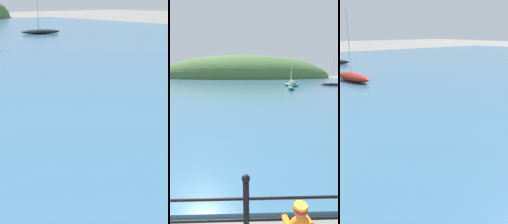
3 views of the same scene
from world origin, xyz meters
TOP-DOWN VIEW (x-y plane):
  - boat_far_right at (-9.21, 9.48)m, footprint 4.57×1.67m

SIDE VIEW (x-z plane):
  - boat_far_right at x=-9.21m, z-range -2.34..3.21m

